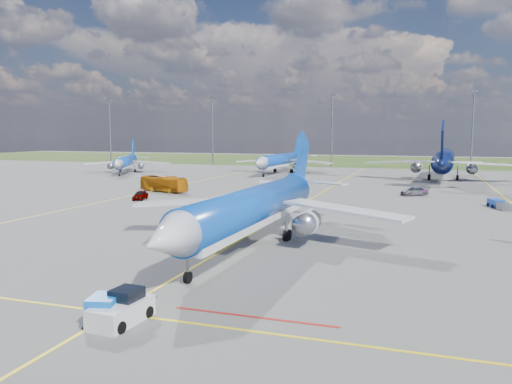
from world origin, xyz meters
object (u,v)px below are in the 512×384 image
(service_car_a, at_px, (140,195))
(uld_container, at_px, (104,309))
(bg_jet_nnw, at_px, (280,173))
(service_car_c, at_px, (414,191))
(main_airliner, at_px, (254,244))
(pushback_tug, at_px, (122,309))
(bg_jet_nw, at_px, (126,173))
(baggage_tug_c, at_px, (260,189))
(service_car_b, at_px, (270,202))
(apron_bus, at_px, (164,184))
(baggage_tug_e, at_px, (499,205))
(bg_jet_n, at_px, (443,179))

(service_car_a, bearing_deg, uld_container, -74.82)
(bg_jet_nnw, height_order, service_car_c, bg_jet_nnw)
(main_airliner, distance_m, pushback_tug, 21.13)
(bg_jet_nw, distance_m, baggage_tug_c, 56.31)
(pushback_tug, height_order, uld_container, pushback_tug)
(service_car_c, distance_m, baggage_tug_c, 26.87)
(service_car_a, distance_m, service_car_c, 45.80)
(bg_jet_nw, height_order, service_car_a, bg_jet_nw)
(bg_jet_nw, xyz_separation_m, service_car_b, (54.86, -47.91, 0.72))
(apron_bus, height_order, baggage_tug_e, apron_bus)
(bg_jet_nw, relative_size, bg_jet_n, 0.67)
(pushback_tug, relative_size, service_car_b, 1.04)
(apron_bus, xyz_separation_m, service_car_c, (43.28, 8.59, -0.71))
(pushback_tug, xyz_separation_m, service_car_a, (-26.88, 45.76, -0.01))
(uld_container, bearing_deg, baggage_tug_e, 50.56)
(bg_jet_n, height_order, service_car_b, bg_jet_n)
(service_car_b, xyz_separation_m, baggage_tug_c, (-7.27, 17.81, -0.16))
(bg_jet_nnw, height_order, baggage_tug_e, bg_jet_nnw)
(main_airliner, xyz_separation_m, service_car_a, (-27.55, 24.65, 0.72))
(apron_bus, relative_size, service_car_c, 2.06)
(apron_bus, height_order, service_car_c, apron_bus)
(bg_jet_nnw, relative_size, main_airliner, 0.94)
(main_airliner, bearing_deg, bg_jet_n, 77.71)
(bg_jet_nw, distance_m, apron_bus, 47.18)
(main_airliner, bearing_deg, service_car_b, 105.25)
(bg_jet_nnw, relative_size, apron_bus, 3.67)
(pushback_tug, xyz_separation_m, apron_bus, (-28.72, 56.67, 0.70))
(bg_jet_nw, bearing_deg, main_airliner, -73.75)
(pushback_tug, height_order, apron_bus, apron_bus)
(bg_jet_n, xyz_separation_m, service_car_b, (-25.26, -55.21, 0.72))
(bg_jet_nw, bearing_deg, bg_jet_nnw, -7.55)
(apron_bus, xyz_separation_m, baggage_tug_e, (54.83, -2.92, -0.88))
(uld_container, relative_size, service_car_b, 0.37)
(bg_jet_nnw, xyz_separation_m, service_car_b, (15.25, -59.67, 0.72))
(bg_jet_nnw, distance_m, baggage_tug_c, 42.62)
(bg_jet_n, height_order, main_airliner, bg_jet_n)
(main_airliner, height_order, apron_bus, main_airliner)
(main_airliner, relative_size, uld_container, 20.96)
(service_car_a, relative_size, baggage_tug_c, 0.78)
(main_airliner, bearing_deg, pushback_tug, -89.99)
(pushback_tug, bearing_deg, apron_bus, 121.11)
(bg_jet_n, xyz_separation_m, main_airliner, (-19.73, -78.41, 0.00))
(pushback_tug, xyz_separation_m, uld_container, (-0.90, -0.40, 0.03))
(apron_bus, xyz_separation_m, service_car_b, (23.86, -12.37, -0.71))
(service_car_a, bearing_deg, main_airliner, -56.01)
(main_airliner, height_order, service_car_c, main_airliner)
(service_car_a, bearing_deg, bg_jet_nnw, 69.17)
(service_car_a, bearing_deg, bg_jet_nw, 111.06)
(uld_container, distance_m, service_car_a, 52.97)
(baggage_tug_e, bearing_deg, pushback_tug, -130.36)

